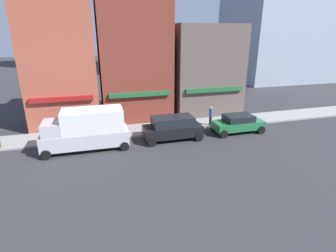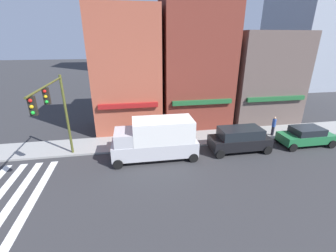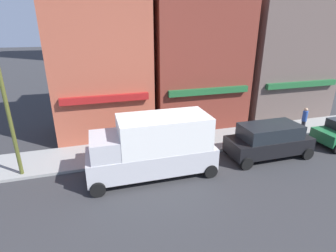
# 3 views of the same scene
# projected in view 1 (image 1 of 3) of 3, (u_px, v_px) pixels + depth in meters

# --- Properties ---
(storefront_row) EXTENTS (20.70, 5.30, 14.82)m
(storefront_row) POSITION_uv_depth(u_px,v_px,m) (136.00, 57.00, 25.25)
(storefront_row) COLOR #9E4C38
(storefront_row) RESTS_ON ground_plane
(box_truck_silver) EXTENTS (6.23, 2.42, 3.04)m
(box_truck_silver) POSITION_uv_depth(u_px,v_px,m) (86.00, 129.00, 19.25)
(box_truck_silver) COLOR #B7B7BC
(box_truck_silver) RESTS_ON ground_plane
(suv_black) EXTENTS (4.71, 2.12, 1.94)m
(suv_black) POSITION_uv_depth(u_px,v_px,m) (173.00, 128.00, 21.19)
(suv_black) COLOR black
(suv_black) RESTS_ON ground_plane
(sedan_green) EXTENTS (4.40, 2.02, 1.59)m
(sedan_green) POSITION_uv_depth(u_px,v_px,m) (238.00, 123.00, 22.83)
(sedan_green) COLOR #1E6638
(sedan_green) RESTS_ON ground_plane
(pedestrian_grey_coat) EXTENTS (0.32, 0.32, 1.77)m
(pedestrian_grey_coat) POSITION_uv_depth(u_px,v_px,m) (76.00, 128.00, 20.96)
(pedestrian_grey_coat) COLOR #23232D
(pedestrian_grey_coat) RESTS_ON sidewalk_left
(pedestrian_blue_shirt) EXTENTS (0.32, 0.32, 1.77)m
(pedestrian_blue_shirt) POSITION_uv_depth(u_px,v_px,m) (211.00, 116.00, 24.17)
(pedestrian_blue_shirt) COLOR #23232D
(pedestrian_blue_shirt) RESTS_ON sidewalk_left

